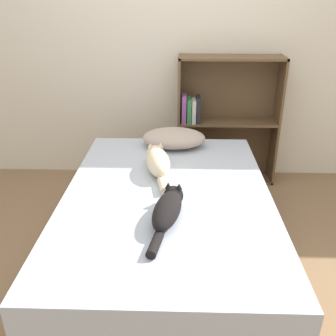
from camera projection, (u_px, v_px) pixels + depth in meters
ground_plane at (167, 262)px, 2.46m from camera, size 8.00×8.00×0.00m
wall_back at (172, 38)px, 3.19m from camera, size 8.00×0.06×2.50m
bed at (167, 230)px, 2.35m from camera, size 1.27×1.89×0.52m
pillow at (174, 138)px, 2.88m from camera, size 0.48×0.33×0.14m
cat_light at (158, 161)px, 2.49m from camera, size 0.21×0.54×0.15m
cat_dark at (168, 208)px, 1.97m from camera, size 0.20×0.55×0.14m
bookshelf at (223, 119)px, 3.35m from camera, size 0.88×0.26×1.13m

